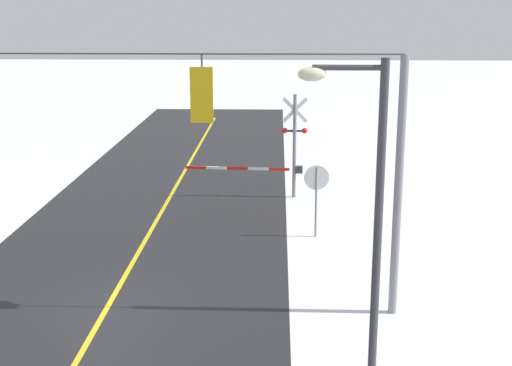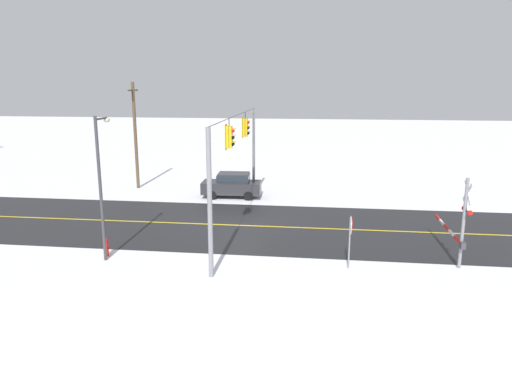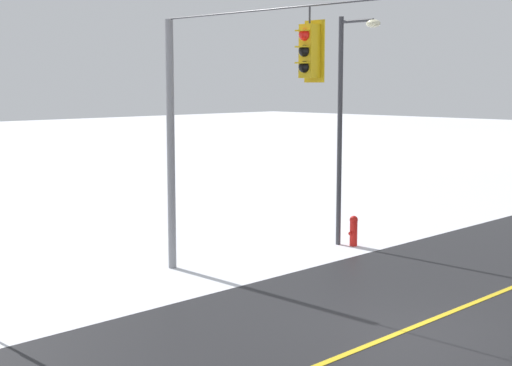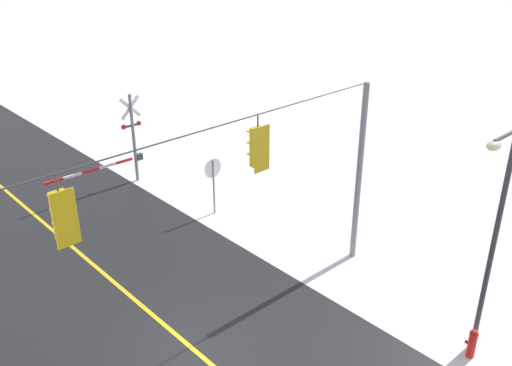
# 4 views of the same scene
# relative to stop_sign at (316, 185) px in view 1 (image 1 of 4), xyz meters

# --- Properties ---
(ground_plane) EXTENTS (160.00, 160.00, 0.00)m
(ground_plane) POSITION_rel_stop_sign_xyz_m (5.42, 5.75, -1.71)
(ground_plane) COLOR white
(signal_span) EXTENTS (14.20, 0.47, 6.22)m
(signal_span) POSITION_rel_stop_sign_xyz_m (5.52, 5.74, 2.32)
(signal_span) COLOR gray
(signal_span) RESTS_ON ground
(stop_sign) EXTENTS (0.80, 0.09, 2.35)m
(stop_sign) POSITION_rel_stop_sign_xyz_m (0.00, 0.00, 0.00)
(stop_sign) COLOR gray
(stop_sign) RESTS_ON ground
(railroad_crossing) EXTENTS (4.69, 0.31, 4.00)m
(railroad_crossing) POSITION_rel_stop_sign_xyz_m (1.01, -4.78, 0.24)
(railroad_crossing) COLOR gray
(railroad_crossing) RESTS_ON ground
(streetlamp_near) EXTENTS (1.39, 0.28, 6.50)m
(streetlamp_near) POSITION_rel_stop_sign_xyz_m (-0.17, 10.93, 2.20)
(streetlamp_near) COLOR #38383D
(streetlamp_near) RESTS_ON ground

